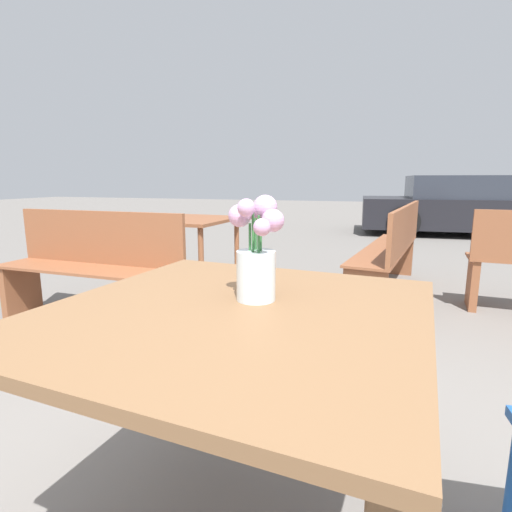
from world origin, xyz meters
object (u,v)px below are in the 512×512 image
object	(u,v)px
flower_vase	(257,258)
bench_far	(395,245)
table_front	(236,339)
bench_middle	(93,265)
table_back	(185,227)
parked_car	(465,207)

from	to	relation	value
flower_vase	bench_far	world-z (taller)	flower_vase
table_front	bench_far	world-z (taller)	bench_far
table_front	flower_vase	distance (m)	0.23
table_front	flower_vase	xyz separation A→B (m)	(0.03, 0.09, 0.21)
table_front	bench_middle	distance (m)	2.22
table_back	table_front	bearing A→B (deg)	-59.70
table_back	parked_car	world-z (taller)	parked_car
flower_vase	bench_middle	xyz separation A→B (m)	(-1.71, 1.35, -0.41)
table_front	flower_vase	size ratio (longest dim) A/B	3.69
table_back	parked_car	xyz separation A→B (m)	(3.39, 5.27, -0.05)
bench_middle	parked_car	bearing A→B (deg)	61.03
table_front	parked_car	world-z (taller)	parked_car
table_front	table_back	xyz separation A→B (m)	(-1.52, 2.60, -0.04)
bench_middle	bench_far	bearing A→B (deg)	34.93
bench_far	parked_car	size ratio (longest dim) A/B	0.50
flower_vase	table_front	bearing A→B (deg)	-109.76
parked_car	flower_vase	bearing A→B (deg)	-103.33
table_front	bench_far	size ratio (longest dim) A/B	0.54
flower_vase	parked_car	world-z (taller)	parked_car
parked_car	bench_far	bearing A→B (deg)	-105.92
table_front	parked_car	distance (m)	8.09
table_front	bench_middle	bearing A→B (deg)	139.41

